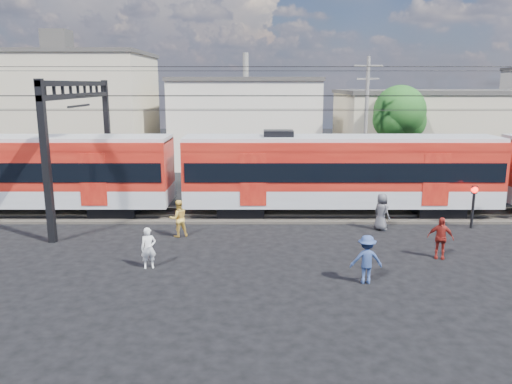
{
  "coord_description": "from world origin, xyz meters",
  "views": [
    {
      "loc": [
        -1.07,
        -17.41,
        6.79
      ],
      "look_at": [
        -1.09,
        5.0,
        1.92
      ],
      "focal_mm": 35.0,
      "sensor_mm": 36.0,
      "label": 1
    }
  ],
  "objects_px": {
    "commuter_train": "(344,171)",
    "pedestrian_a": "(148,248)",
    "crossing_signal": "(474,199)",
    "pedestrian_c": "(366,259)"
  },
  "relations": [
    {
      "from": "pedestrian_a",
      "to": "crossing_signal",
      "type": "bearing_deg",
      "value": 4.6
    },
    {
      "from": "pedestrian_a",
      "to": "crossing_signal",
      "type": "distance_m",
      "value": 15.31
    },
    {
      "from": "pedestrian_a",
      "to": "pedestrian_c",
      "type": "xyz_separation_m",
      "value": [
        7.84,
        -1.45,
        0.08
      ]
    },
    {
      "from": "pedestrian_a",
      "to": "commuter_train",
      "type": "bearing_deg",
      "value": 26.15
    },
    {
      "from": "crossing_signal",
      "to": "pedestrian_c",
      "type": "bearing_deg",
      "value": -134.12
    },
    {
      "from": "commuter_train",
      "to": "pedestrian_c",
      "type": "height_order",
      "value": "commuter_train"
    },
    {
      "from": "commuter_train",
      "to": "pedestrian_a",
      "type": "xyz_separation_m",
      "value": [
        -8.57,
        -7.64,
        -1.62
      ]
    },
    {
      "from": "pedestrian_c",
      "to": "pedestrian_a",
      "type": "bearing_deg",
      "value": -10.95
    },
    {
      "from": "crossing_signal",
      "to": "commuter_train",
      "type": "bearing_deg",
      "value": 157.72
    },
    {
      "from": "commuter_train",
      "to": "pedestrian_a",
      "type": "bearing_deg",
      "value": -138.28
    }
  ]
}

